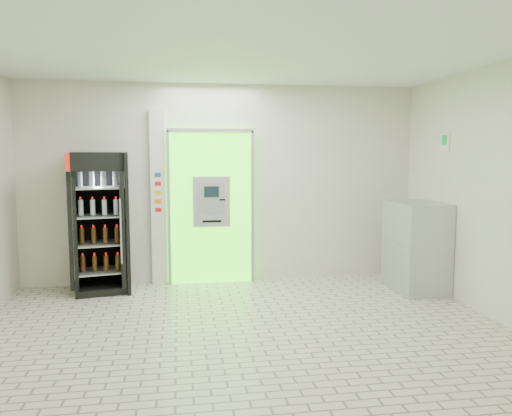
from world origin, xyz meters
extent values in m
plane|color=beige|center=(0.00, 0.00, 0.00)|extent=(6.00, 6.00, 0.00)
plane|color=silver|center=(0.00, 2.50, 1.50)|extent=(6.00, 0.00, 6.00)
plane|color=silver|center=(0.00, -2.50, 1.50)|extent=(6.00, 0.00, 6.00)
plane|color=silver|center=(3.00, 0.00, 1.50)|extent=(0.00, 5.00, 5.00)
plane|color=white|center=(0.00, 0.00, 3.00)|extent=(6.00, 6.00, 0.00)
cube|color=#42F217|center=(-0.20, 2.43, 1.15)|extent=(1.20, 0.12, 2.30)
cube|color=gray|center=(-0.20, 2.36, 2.30)|extent=(1.28, 0.04, 0.06)
cube|color=gray|center=(-0.83, 2.36, 1.15)|extent=(0.04, 0.04, 2.30)
cube|color=gray|center=(0.43, 2.36, 1.15)|extent=(0.04, 0.04, 2.30)
cube|color=black|center=(-0.10, 2.38, 0.50)|extent=(0.62, 0.01, 0.67)
cube|color=black|center=(-0.54, 2.38, 1.98)|extent=(0.22, 0.01, 0.18)
cube|color=#A9ACB1|center=(-0.20, 2.32, 1.25)|extent=(0.55, 0.12, 0.75)
cube|color=black|center=(-0.20, 2.25, 1.40)|extent=(0.22, 0.01, 0.16)
cube|color=gray|center=(-0.20, 2.25, 1.12)|extent=(0.16, 0.01, 0.12)
cube|color=black|center=(-0.04, 2.25, 1.28)|extent=(0.09, 0.01, 0.02)
cube|color=black|center=(-0.20, 2.25, 0.96)|extent=(0.28, 0.01, 0.03)
cube|color=silver|center=(-0.98, 2.45, 1.30)|extent=(0.22, 0.10, 2.60)
cube|color=#193FB2|center=(-0.98, 2.40, 1.65)|extent=(0.09, 0.01, 0.06)
cube|color=red|center=(-0.98, 2.40, 1.52)|extent=(0.09, 0.01, 0.06)
cube|color=yellow|center=(-0.98, 2.40, 1.39)|extent=(0.09, 0.01, 0.06)
cube|color=orange|center=(-0.98, 2.40, 1.26)|extent=(0.09, 0.01, 0.06)
cube|color=red|center=(-0.98, 2.40, 1.13)|extent=(0.09, 0.01, 0.06)
cube|color=black|center=(-1.79, 2.15, 0.99)|extent=(0.86, 0.81, 1.98)
cube|color=black|center=(-1.79, 2.47, 0.99)|extent=(0.74, 0.20, 1.98)
cube|color=red|center=(-1.79, 1.82, 1.85)|extent=(0.71, 0.15, 0.24)
cube|color=white|center=(-1.79, 1.82, 1.85)|extent=(0.41, 0.09, 0.07)
cube|color=black|center=(-1.79, 2.15, 0.05)|extent=(0.86, 0.81, 0.10)
cylinder|color=gray|center=(-1.46, 1.80, 0.91)|extent=(0.03, 0.03, 0.89)
cube|color=gray|center=(-1.79, 2.15, 0.30)|extent=(0.73, 0.69, 0.02)
cube|color=gray|center=(-1.79, 2.15, 0.69)|extent=(0.73, 0.69, 0.02)
cube|color=gray|center=(-1.79, 2.15, 1.09)|extent=(0.73, 0.69, 0.02)
cube|color=gray|center=(-1.79, 2.15, 1.48)|extent=(0.73, 0.69, 0.02)
cube|color=#A9ACB1|center=(2.67, 1.52, 0.64)|extent=(0.64, 0.95, 1.27)
cube|color=gray|center=(2.35, 1.52, 0.70)|extent=(0.00, 0.93, 0.01)
cube|color=white|center=(2.99, 1.40, 2.12)|extent=(0.02, 0.22, 0.26)
cube|color=#0B8133|center=(2.98, 1.40, 2.15)|extent=(0.00, 0.14, 0.14)
camera|label=1|loc=(-0.68, -5.09, 1.96)|focal=35.00mm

